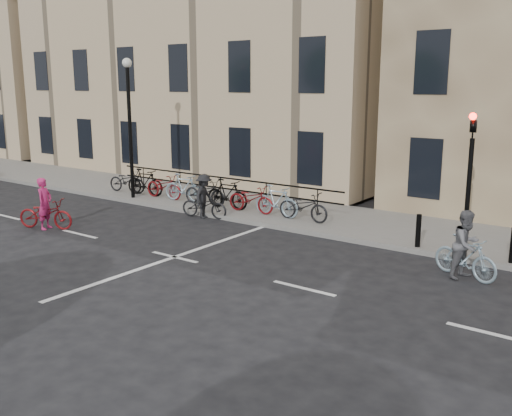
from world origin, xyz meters
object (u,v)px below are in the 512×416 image
Objects in this scene: traffic_light at (470,166)px; lamp_post at (129,111)px; cyclist_grey at (466,251)px; cyclist_pink at (45,211)px; cyclist_dark at (204,201)px.

lamp_post is (-12.70, 0.06, 1.04)m from traffic_light.
cyclist_pink is at bearing 123.29° from cyclist_grey.
lamp_post reaches higher than cyclist_pink.
traffic_light is at bearing -99.21° from cyclist_dark.
traffic_light is 0.74× the size of lamp_post.
traffic_light is 2.19× the size of cyclist_dark.
lamp_post is at bearing 70.95° from cyclist_dark.
cyclist_grey reaches higher than cyclist_dark.
traffic_light reaches higher than cyclist_dark.
lamp_post is 5.07m from cyclist_dark.
cyclist_grey is (0.47, -1.48, -1.79)m from traffic_light.
cyclist_dark is at bearing -59.93° from cyclist_pink.
cyclist_pink is 1.08× the size of cyclist_dark.
traffic_light is at bearing -0.27° from lamp_post.
cyclist_dark is (4.13, -0.50, -2.89)m from lamp_post.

